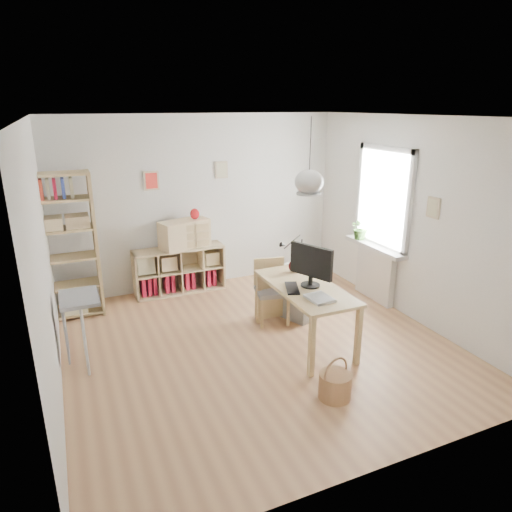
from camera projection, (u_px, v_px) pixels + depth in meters
name	position (u px, v px, depth m)	size (l,w,h in m)	color
ground	(258.00, 344.00, 5.64)	(4.50, 4.50, 0.00)	tan
room_shell	(309.00, 182.00, 5.08)	(4.50, 4.50, 4.50)	white
window_unit	(384.00, 198.00, 6.51)	(0.07, 1.16, 1.46)	white
radiator	(375.00, 274.00, 6.86)	(0.10, 0.80, 0.80)	silver
windowsill	(375.00, 247.00, 6.71)	(0.22, 1.20, 0.06)	silver
desk	(305.00, 293.00, 5.51)	(0.70, 1.50, 0.75)	tan
cube_shelf	(178.00, 273.00, 7.17)	(1.40, 0.38, 0.72)	#D6B48D
tall_bookshelf	(65.00, 241.00, 6.09)	(0.80, 0.38, 2.00)	tan
side_table	(74.00, 313.00, 4.96)	(0.40, 0.55, 0.85)	gray
chair	(271.00, 287.00, 6.15)	(0.49, 0.49, 0.85)	gray
wicker_basket	(335.00, 385.00, 4.57)	(0.33, 0.33, 0.46)	#916641
storage_chest	(302.00, 297.00, 6.45)	(0.88, 0.93, 0.70)	beige
monitor	(311.00, 264.00, 5.38)	(0.28, 0.55, 0.51)	black
keyboard	(292.00, 288.00, 5.38)	(0.14, 0.38, 0.02)	black
task_lamp	(291.00, 250.00, 5.89)	(0.39, 0.15, 0.42)	black
yarn_ball	(295.00, 266.00, 5.91)	(0.16, 0.16, 0.16)	#4F0A0E
paper_tray	(319.00, 298.00, 5.09)	(0.24, 0.31, 0.03)	silver
drawer_chest	(185.00, 234.00, 6.99)	(0.75, 0.34, 0.43)	#D6B48D
red_vase	(195.00, 214.00, 6.96)	(0.14, 0.14, 0.17)	maroon
potted_plant	(361.00, 228.00, 6.93)	(0.32, 0.27, 0.35)	#315720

